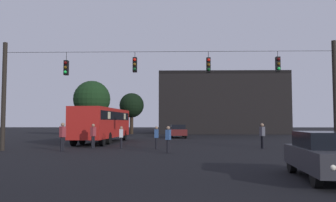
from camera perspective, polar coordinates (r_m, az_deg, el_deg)
The scene contains 14 objects.
ground_plane at distance 30.33m, azimuth 0.35°, elevation -6.98°, with size 168.00×168.00×0.00m, color black.
overhead_signal_span at distance 21.75m, azimuth 0.09°, elevation 2.33°, with size 21.46×0.44×7.00m.
city_bus at distance 30.80m, azimuth -10.84°, elevation -3.40°, with size 3.12×11.12×3.00m.
car_near_right at distance 12.15m, azimuth 25.12°, elevation -8.12°, with size 2.20×4.46×1.52m.
car_far_left at distance 39.43m, azimuth 1.61°, elevation -5.02°, with size 2.15×4.45×1.52m.
pedestrian_crossing_left at distance 22.42m, azimuth -17.23°, elevation -5.44°, with size 0.35×0.42×1.79m.
pedestrian_crossing_center at distance 24.59m, azimuth 15.50°, elevation -5.37°, with size 0.33×0.41×1.74m.
pedestrian_crossing_right at distance 24.02m, azimuth -7.84°, elevation -5.82°, with size 0.27×0.38×1.53m.
pedestrian_near_bus at distance 24.38m, azimuth -12.42°, elevation -5.48°, with size 0.36×0.42×1.71m.
pedestrian_trailing at distance 23.16m, azimuth -1.94°, elevation -5.93°, with size 0.26×0.38×1.54m.
pedestrian_far_side at distance 20.22m, azimuth 0.04°, elevation -6.20°, with size 0.34×0.42×1.59m.
corner_building at distance 57.28m, azimuth 8.57°, elevation -0.59°, with size 19.47×13.78×9.42m.
tree_left_silhouette at distance 51.59m, azimuth -6.10°, elevation -0.76°, with size 3.68×3.68×6.18m.
tree_behind_building at distance 46.40m, azimuth -12.62°, elevation 0.30°, with size 4.87×4.87×7.31m.
Camera 1 is at (0.57, -5.77, 1.84)m, focal length 36.42 mm.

